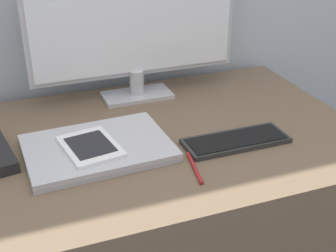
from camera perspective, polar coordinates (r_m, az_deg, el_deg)
The scene contains 6 objects.
desk at distance 1.42m, azimuth -3.04°, elevation -14.12°, with size 1.17×0.71×0.71m.
monitor at distance 1.37m, azimuth -4.16°, elevation 13.82°, with size 0.63×0.11×0.49m.
keyboard at distance 1.19m, azimuth 8.27°, elevation -1.76°, with size 0.27×0.10×0.01m.
laptop at distance 1.15m, azimuth -8.57°, elevation -2.68°, with size 0.36×0.26×0.02m.
ereader at distance 1.13m, azimuth -9.45°, elevation -2.46°, with size 0.14×0.18×0.01m.
pen at distance 1.08m, azimuth 3.26°, elevation -5.08°, with size 0.03×0.13×0.01m.
Camera 1 is at (-0.31, -0.87, 1.29)m, focal length 50.00 mm.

